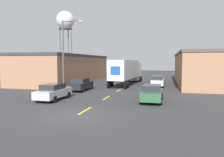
# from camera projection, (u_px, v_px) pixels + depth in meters

# --- Properties ---
(ground_plane) EXTENTS (160.00, 160.00, 0.00)m
(ground_plane) POSITION_uv_depth(u_px,v_px,m) (76.00, 116.00, 15.11)
(ground_plane) COLOR #333335
(road_centerline) EXTENTS (0.20, 14.90, 0.01)m
(road_centerline) POSITION_uv_depth(u_px,v_px,m) (106.00, 98.00, 22.73)
(road_centerline) COLOR gold
(road_centerline) RESTS_ON ground_plane
(warehouse_left) EXTENTS (9.09, 24.11, 5.01)m
(warehouse_left) POSITION_uv_depth(u_px,v_px,m) (67.00, 68.00, 41.14)
(warehouse_left) COLOR #9E7051
(warehouse_left) RESTS_ON ground_plane
(warehouse_right) EXTENTS (12.34, 24.17, 5.27)m
(warehouse_right) POSITION_uv_depth(u_px,v_px,m) (215.00, 68.00, 36.27)
(warehouse_right) COLOR #9E7051
(warehouse_right) RESTS_ON ground_plane
(semi_truck) EXTENTS (3.55, 13.79, 3.99)m
(semi_truck) POSITION_uv_depth(u_px,v_px,m) (127.00, 70.00, 35.98)
(semi_truck) COLOR silver
(semi_truck) RESTS_ON ground_plane
(parked_car_right_near) EXTENTS (2.01, 4.70, 1.60)m
(parked_car_right_near) POSITION_uv_depth(u_px,v_px,m) (152.00, 93.00, 20.54)
(parked_car_right_near) COLOR #2D5B38
(parked_car_right_near) RESTS_ON ground_plane
(parked_car_right_far) EXTENTS (2.01, 4.70, 1.60)m
(parked_car_right_far) POSITION_uv_depth(u_px,v_px,m) (158.00, 81.00, 33.03)
(parked_car_right_far) COLOR silver
(parked_car_right_far) RESTS_ON ground_plane
(parked_car_left_far) EXTENTS (2.01, 4.70, 1.60)m
(parked_car_left_far) POSITION_uv_depth(u_px,v_px,m) (81.00, 84.00, 28.35)
(parked_car_left_far) COLOR black
(parked_car_left_far) RESTS_ON ground_plane
(parked_car_left_near) EXTENTS (2.01, 4.70, 1.60)m
(parked_car_left_near) POSITION_uv_depth(u_px,v_px,m) (53.00, 92.00, 21.48)
(parked_car_left_near) COLOR #B2B2B7
(parked_car_left_near) RESTS_ON ground_plane
(water_tower) EXTENTS (5.74, 5.74, 19.87)m
(water_tower) POSITION_uv_depth(u_px,v_px,m) (65.00, 21.00, 69.86)
(water_tower) COLOR #47474C
(water_tower) RESTS_ON ground_plane
(street_lamp) EXTENTS (2.82, 0.32, 9.02)m
(street_lamp) POSITION_uv_depth(u_px,v_px,m) (65.00, 50.00, 28.01)
(street_lamp) COLOR #4C4C51
(street_lamp) RESTS_ON ground_plane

